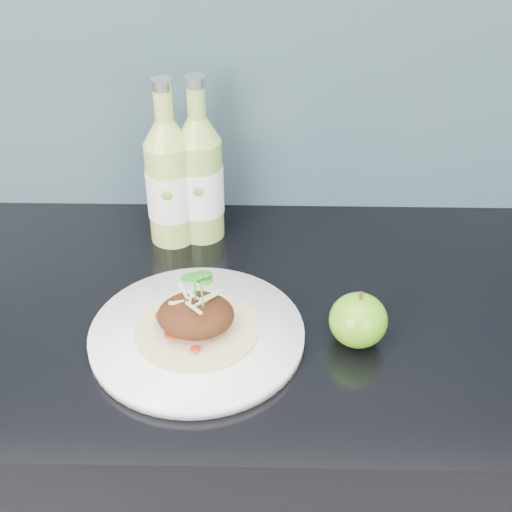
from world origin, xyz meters
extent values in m
cube|color=black|center=(0.00, 1.70, 0.45)|extent=(4.00, 0.60, 0.90)
cube|color=#618999|center=(0.00, 1.99, 1.25)|extent=(4.00, 0.02, 0.70)
cylinder|color=white|center=(0.00, 1.62, 0.91)|extent=(0.36, 0.36, 0.02)
cylinder|color=tan|center=(0.00, 1.62, 0.92)|extent=(0.17, 0.17, 0.00)
ellipsoid|color=#49220D|center=(0.00, 1.62, 0.94)|extent=(0.10, 0.09, 0.05)
ellipsoid|color=#41900F|center=(0.22, 1.62, 0.94)|extent=(0.10, 0.10, 0.07)
cylinder|color=#472D14|center=(0.22, 1.62, 0.98)|extent=(0.01, 0.00, 0.01)
cylinder|color=#ABC351|center=(-0.07, 1.87, 0.99)|extent=(0.08, 0.08, 0.17)
cone|color=#ABC351|center=(-0.07, 1.87, 1.09)|extent=(0.07, 0.07, 0.04)
cylinder|color=#ABC351|center=(-0.07, 1.87, 1.14)|extent=(0.03, 0.03, 0.05)
cylinder|color=silver|center=(-0.07, 1.87, 1.17)|extent=(0.03, 0.03, 0.02)
cylinder|color=white|center=(-0.07, 1.87, 0.99)|extent=(0.08, 0.08, 0.08)
ellipsoid|color=#59A533|center=(-0.07, 1.83, 1.00)|extent=(0.02, 0.00, 0.02)
cylinder|color=#8EB74C|center=(-0.02, 1.88, 0.99)|extent=(0.09, 0.09, 0.17)
cone|color=#8EB74C|center=(-0.02, 1.88, 1.09)|extent=(0.07, 0.07, 0.04)
cylinder|color=#8EB74C|center=(-0.02, 1.88, 1.14)|extent=(0.03, 0.03, 0.05)
cylinder|color=silver|center=(-0.02, 1.88, 1.17)|extent=(0.03, 0.03, 0.02)
cylinder|color=white|center=(-0.02, 1.88, 0.99)|extent=(0.09, 0.09, 0.08)
ellipsoid|color=#59A533|center=(-0.02, 1.85, 1.00)|extent=(0.02, 0.00, 0.02)
camera|label=1|loc=(0.09, 0.88, 1.56)|focal=50.00mm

